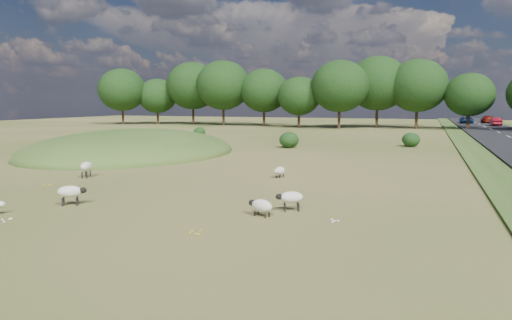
{
  "coord_description": "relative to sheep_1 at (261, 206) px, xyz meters",
  "views": [
    {
      "loc": [
        10.85,
        -19.82,
        4.24
      ],
      "look_at": [
        2.0,
        4.0,
        1.0
      ],
      "focal_mm": 32.0,
      "sensor_mm": 36.0,
      "label": 1
    }
  ],
  "objects": [
    {
      "name": "mound",
      "position": [
        -17.25,
        16.18,
        -0.41
      ],
      "size": [
        16.0,
        20.0,
        4.0
      ],
      "primitive_type": "ellipsoid",
      "color": "#33561E",
      "rests_on": "ground"
    },
    {
      "name": "treeline",
      "position": [
        -6.31,
        59.61,
        6.16
      ],
      "size": [
        96.28,
        14.66,
        11.7
      ],
      "color": "black",
      "rests_on": "ground"
    },
    {
      "name": "shrubs",
      "position": [
        -5.85,
        28.7,
        0.28
      ],
      "size": [
        26.05,
        10.46,
        1.48
      ],
      "color": "black",
      "rests_on": "ground"
    },
    {
      "name": "car_2",
      "position": [
        16.65,
        81.81,
        0.53
      ],
      "size": [
        1.92,
        4.73,
        1.37
      ],
      "primitive_type": "imported",
      "rotation": [
        0.0,
        0.0,
        3.14
      ],
      "color": "maroon",
      "rests_on": "road"
    },
    {
      "name": "sheep_3",
      "position": [
        -1.99,
        8.6,
        -0.02
      ],
      "size": [
        0.58,
        1.1,
        0.62
      ],
      "rotation": [
        0.0,
        0.0,
        4.59
      ],
      "color": "beige",
      "rests_on": "ground"
    },
    {
      "name": "sheep_1",
      "position": [
        0.0,
        0.0,
        0.0
      ],
      "size": [
        1.17,
        0.81,
        0.65
      ],
      "rotation": [
        0.0,
        0.0,
        2.75
      ],
      "color": "beige",
      "rests_on": "ground"
    },
    {
      "name": "sheep_2",
      "position": [
        -7.96,
        -1.04,
        0.17
      ],
      "size": [
        1.17,
        0.91,
        0.83
      ],
      "rotation": [
        0.0,
        0.0,
        0.53
      ],
      "color": "beige",
      "rests_on": "ground"
    },
    {
      "name": "ground",
      "position": [
        -5.25,
        24.18,
        -0.41
      ],
      "size": [
        160.0,
        160.0,
        0.0
      ],
      "primitive_type": "plane",
      "color": "#3C541A",
      "rests_on": "ground"
    },
    {
      "name": "car_1",
      "position": [
        16.65,
        70.12,
        0.53
      ],
      "size": [
        1.45,
        4.16,
        1.37
      ],
      "primitive_type": "imported",
      "rotation": [
        0.0,
        0.0,
        3.14
      ],
      "color": "maroon",
      "rests_on": "road"
    },
    {
      "name": "sheep_4",
      "position": [
        0.81,
        1.15,
        0.14
      ],
      "size": [
        1.13,
        0.81,
        0.79
      ],
      "rotation": [
        0.0,
        0.0,
        3.57
      ],
      "color": "beige",
      "rests_on": "ground"
    },
    {
      "name": "sheep_5",
      "position": [
        -12.23,
        4.86,
        0.22
      ],
      "size": [
        0.9,
        1.3,
        0.91
      ],
      "rotation": [
        0.0,
        0.0,
        1.96
      ],
      "color": "beige",
      "rests_on": "ground"
    },
    {
      "name": "car_3",
      "position": [
        12.85,
        79.01,
        0.5
      ],
      "size": [
        2.18,
        4.74,
        1.32
      ],
      "primitive_type": "imported",
      "color": "navy",
      "rests_on": "road"
    }
  ]
}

